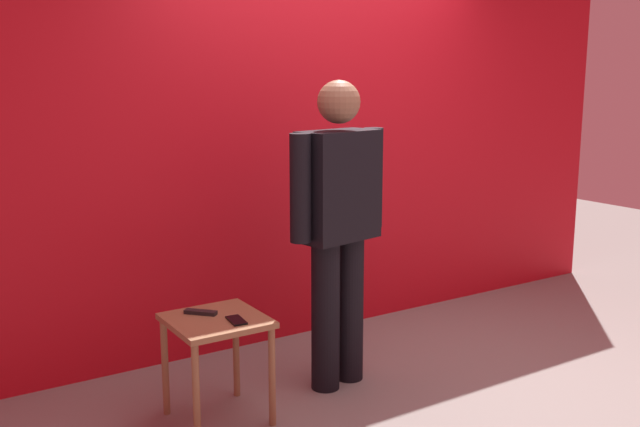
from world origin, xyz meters
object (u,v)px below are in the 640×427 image
(standing_person, at_px, (338,219))
(tv_remote, at_px, (201,312))
(cell_phone, at_px, (236,320))
(side_table, at_px, (217,336))

(standing_person, distance_m, tv_remote, 0.91)
(standing_person, height_order, cell_phone, standing_person)
(side_table, xyz_separation_m, tv_remote, (-0.04, 0.10, 0.11))
(tv_remote, bearing_deg, standing_person, -46.51)
(side_table, bearing_deg, tv_remote, 114.29)
(standing_person, relative_size, tv_remote, 10.21)
(cell_phone, bearing_deg, standing_person, 18.06)
(side_table, relative_size, tv_remote, 3.25)
(side_table, distance_m, tv_remote, 0.15)
(side_table, height_order, tv_remote, tv_remote)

